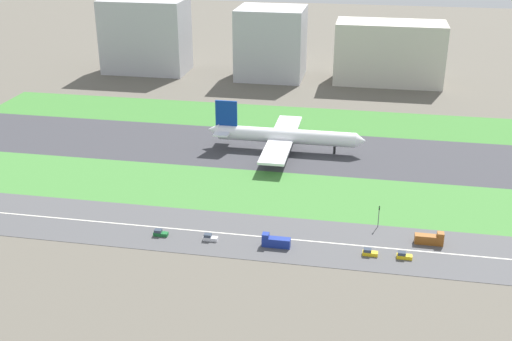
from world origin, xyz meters
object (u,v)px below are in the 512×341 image
at_px(traffic_light, 379,215).
at_px(terminal_building, 146,36).
at_px(truck_0, 275,242).
at_px(car_2, 210,238).
at_px(car_5, 369,253).
at_px(car_4, 404,256).
at_px(truck_1, 430,239).
at_px(office_tower, 389,53).
at_px(car_1, 160,233).
at_px(hangar_building, 271,43).
at_px(airliner, 283,136).
at_px(fuel_tank_west, 273,46).

xyz_separation_m(traffic_light, terminal_building, (-137.31, 174.01, 16.78)).
height_order(truck_0, car_2, truck_0).
height_order(car_5, car_2, same).
bearing_deg(car_5, truck_0, 0.00).
bearing_deg(car_4, car_2, 0.00).
xyz_separation_m(truck_1, traffic_light, (-15.28, 7.99, 2.62)).
distance_m(terminal_building, office_tower, 140.68).
height_order(truck_1, terminal_building, terminal_building).
xyz_separation_m(truck_1, car_1, (-80.83, -10.00, -0.75)).
relative_size(truck_1, hangar_building, 0.21).
height_order(car_5, office_tower, office_tower).
bearing_deg(traffic_light, truck_1, -27.61).
height_order(airliner, car_2, airliner).
relative_size(truck_1, fuel_tank_west, 0.38).
xyz_separation_m(office_tower, fuel_tank_west, (-72.33, 45.00, -8.43)).
relative_size(car_5, car_2, 1.00).
relative_size(truck_1, car_4, 1.91).
bearing_deg(car_4, truck_1, -128.13).
bearing_deg(car_2, office_tower, -105.48).
xyz_separation_m(car_5, car_2, (-47.61, 0.00, 0.00)).
xyz_separation_m(truck_0, car_1, (-35.69, 0.00, -0.75)).
height_order(truck_1, office_tower, office_tower).
relative_size(truck_1, car_2, 1.91).
height_order(traffic_light, terminal_building, terminal_building).
bearing_deg(airliner, car_2, -97.78).
height_order(airliner, car_4, airliner).
height_order(airliner, car_1, airliner).
distance_m(truck_1, hangar_building, 198.87).
height_order(car_4, fuel_tank_west, fuel_tank_west).
relative_size(car_5, hangar_building, 0.11).
relative_size(car_2, traffic_light, 0.61).
distance_m(car_5, terminal_building, 235.60).
relative_size(car_2, hangar_building, 0.11).
xyz_separation_m(airliner, truck_1, (54.52, -68.00, -4.56)).
bearing_deg(car_1, hangar_building, -90.82).
xyz_separation_m(truck_0, office_tower, (33.16, 192.00, 15.14)).
bearing_deg(traffic_light, car_4, -67.55).
height_order(car_5, fuel_tank_west, fuel_tank_west).
xyz_separation_m(car_2, terminal_building, (-87.43, 192.00, 20.15)).
distance_m(hangar_building, fuel_tank_west, 46.83).
bearing_deg(hangar_building, truck_1, -66.78).
bearing_deg(traffic_light, fuel_tank_west, 107.49).
distance_m(car_1, hangar_building, 192.94).
height_order(truck_0, terminal_building, terminal_building).
distance_m(terminal_building, hangar_building, 74.53).
distance_m(car_4, office_tower, 192.70).
xyz_separation_m(car_4, hangar_building, (-70.23, 192.00, 18.83)).
bearing_deg(traffic_light, hangar_building, 109.84).
xyz_separation_m(truck_1, fuel_tank_west, (-84.31, 227.00, 6.72)).
height_order(terminal_building, fuel_tank_west, terminal_building).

